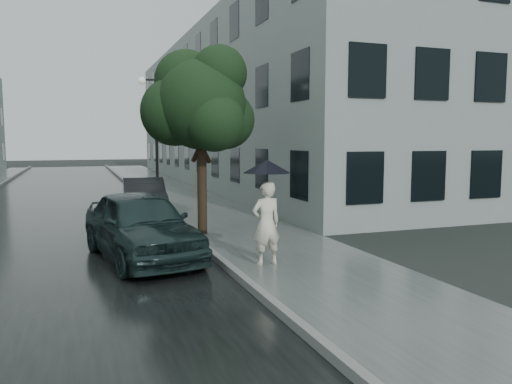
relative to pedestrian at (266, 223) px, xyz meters
name	(u,v)px	position (x,y,z in m)	size (l,w,h in m)	color
ground	(278,253)	(0.67, 1.00, -0.91)	(120.00, 120.00, 0.00)	black
sidewalk	(184,198)	(0.92, 13.00, -0.90)	(3.50, 60.00, 0.01)	slate
kerb_near	(144,198)	(-0.90, 13.00, -0.83)	(0.15, 60.00, 0.15)	slate
asphalt_road	(62,202)	(-4.40, 13.00, -0.91)	(6.85, 60.00, 0.00)	black
building_near	(240,111)	(6.15, 20.50, 3.59)	(7.02, 36.00, 9.00)	gray
pedestrian	(266,223)	(0.00, 0.00, 0.00)	(0.66, 0.43, 1.80)	silver
umbrella	(267,166)	(0.03, 0.05, 1.21)	(1.36, 1.36, 1.37)	black
street_tree	(200,104)	(-0.42, 4.10, 2.78)	(3.29, 2.99, 5.30)	#332619
lamp_post	(153,132)	(-0.69, 11.45, 2.10)	(0.83, 0.44, 5.26)	black
car_near	(141,225)	(-2.45, 1.50, -0.13)	(1.82, 4.53, 1.54)	#1A2C2D
car_far	(144,197)	(-1.53, 8.17, -0.24)	(1.39, 3.99, 1.32)	black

